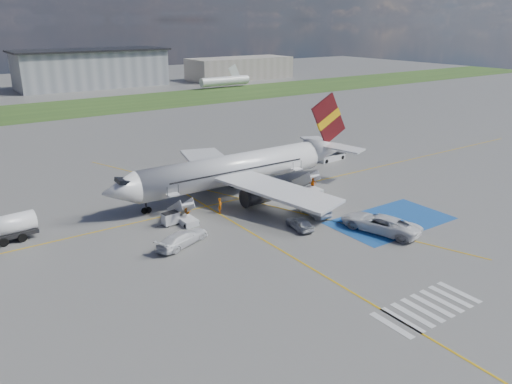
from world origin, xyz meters
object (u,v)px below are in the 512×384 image
Objects in this scene: van_white_b at (183,236)px; belt_loader at (331,158)px; car_silver_a at (300,223)px; van_white_a at (380,221)px; airliner at (242,168)px; gpu_cart at (170,219)px; car_silver_b at (314,209)px.

belt_loader is at bearing -87.92° from van_white_b.
van_white_a is (6.67, -5.47, 0.55)m from car_silver_a.
airliner is 19.52× the size of gpu_cart.
van_white_a reaches higher than belt_loader.
car_silver_a is at bearing -127.95° from van_white_b.
belt_loader is at bearing -130.96° from car_silver_a.
car_silver_a is at bearing -44.43° from gpu_cart.
van_white_b is at bearing -108.17° from gpu_cart.
van_white_b is (-16.34, 1.38, 0.18)m from car_silver_b.
car_silver_b is at bearing -29.81° from gpu_cart.
car_silver_b is 0.97× the size of van_white_b.
gpu_cart is 0.28× the size of van_white_a.
belt_loader is 29.00m from van_white_a.
car_silver_b is 16.40m from van_white_b.
van_white_a is at bearing -75.08° from airliner.
belt_loader is 29.23m from car_silver_a.
car_silver_b is (-18.31, -16.78, 0.38)m from belt_loader.
van_white_a is (5.15, -19.33, -2.15)m from airliner.
airliner reaches higher than van_white_b.
van_white_a is at bearing -44.52° from gpu_cart.
airliner reaches higher than belt_loader.
car_silver_b is at bearing -116.72° from van_white_b.
car_silver_b is at bearing -142.34° from belt_loader.
van_white_a reaches higher than gpu_cart.
gpu_cart is 0.38× the size of van_white_b.
gpu_cart is 16.58m from car_silver_b.
car_silver_b reaches higher than car_silver_a.
gpu_cart is 0.39× the size of car_silver_b.
van_white_b is (-13.92, -10.28, -2.43)m from airliner.
belt_loader is at bearing 11.22° from gpu_cart.
gpu_cart is 0.34× the size of belt_loader.
gpu_cart is (-12.66, -4.79, -2.72)m from airliner.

